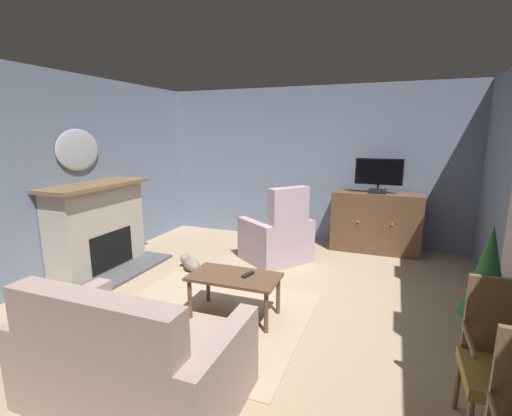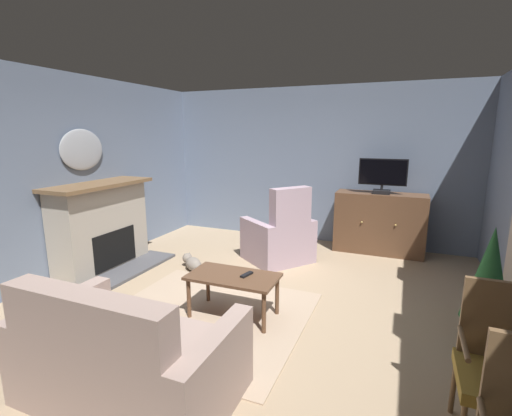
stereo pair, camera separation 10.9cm
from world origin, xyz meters
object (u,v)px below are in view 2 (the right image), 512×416
object	(u,v)px
armchair_angled_to_table	(280,238)
cat	(192,263)
television	(383,175)
tv_remote	(247,275)
wall_mirror_oval	(82,150)
coffee_table	(233,280)
tv_cabinet	(379,224)
sofa_floral	(126,359)
side_chair_nearest_door	(501,365)
fireplace	(102,228)
potted_plant_on_hearth_side	(489,280)

from	to	relation	value
armchair_angled_to_table	cat	world-z (taller)	armchair_angled_to_table
television	tv_remote	xyz separation A→B (m)	(-1.13, -2.75, -0.80)
wall_mirror_oval	coffee_table	size ratio (longest dim) A/B	0.77
cat	wall_mirror_oval	bearing A→B (deg)	-164.02
wall_mirror_oval	tv_cabinet	xyz separation A→B (m)	(3.88, 2.28, -1.24)
tv_remote	sofa_floral	size ratio (longest dim) A/B	0.11
armchair_angled_to_table	side_chair_nearest_door	xyz separation A→B (m)	(2.34, -2.61, 0.16)
sofa_floral	armchair_angled_to_table	size ratio (longest dim) A/B	1.31
tv_remote	armchair_angled_to_table	bearing A→B (deg)	-158.82
television	armchair_angled_to_table	xyz separation A→B (m)	(-1.37, -0.98, -0.92)
armchair_angled_to_table	tv_remote	bearing A→B (deg)	-82.43
fireplace	tv_remote	xyz separation A→B (m)	(2.50, -0.52, -0.12)
coffee_table	side_chair_nearest_door	bearing A→B (deg)	-19.41
wall_mirror_oval	side_chair_nearest_door	size ratio (longest dim) A/B	0.72
wall_mirror_oval	coffee_table	distance (m)	2.97
sofa_floral	armchair_angled_to_table	distance (m)	3.23
fireplace	tv_cabinet	world-z (taller)	fireplace
coffee_table	side_chair_nearest_door	size ratio (longest dim) A/B	0.94
wall_mirror_oval	sofa_floral	xyz separation A→B (m)	(2.43, -1.98, -1.39)
coffee_table	sofa_floral	xyz separation A→B (m)	(-0.19, -1.41, -0.09)
armchair_angled_to_table	side_chair_nearest_door	bearing A→B (deg)	-48.13
armchair_angled_to_table	fireplace	bearing A→B (deg)	-151.11
armchair_angled_to_table	tv_cabinet	bearing A→B (deg)	37.04
television	tv_remote	world-z (taller)	television
tv_cabinet	armchair_angled_to_table	distance (m)	1.72
wall_mirror_oval	coffee_table	xyz separation A→B (m)	(2.61, -0.57, -1.30)
wall_mirror_oval	armchair_angled_to_table	distance (m)	3.11
coffee_table	side_chair_nearest_door	distance (m)	2.38
side_chair_nearest_door	armchair_angled_to_table	bearing A→B (deg)	131.87
television	wall_mirror_oval	bearing A→B (deg)	-150.12
coffee_table	tv_cabinet	bearing A→B (deg)	66.02
fireplace	television	distance (m)	4.32
side_chair_nearest_door	sofa_floral	bearing A→B (deg)	-165.66
tv_cabinet	armchair_angled_to_table	world-z (taller)	armchair_angled_to_table
tv_remote	tv_cabinet	bearing A→B (deg)	171.63
potted_plant_on_hearth_side	fireplace	bearing A→B (deg)	179.28
wall_mirror_oval	cat	distance (m)	2.22
tv_cabinet	sofa_floral	world-z (taller)	tv_cabinet
potted_plant_on_hearth_side	television	bearing A→B (deg)	116.08
side_chair_nearest_door	television	bearing A→B (deg)	105.13
potted_plant_on_hearth_side	sofa_floral	bearing A→B (deg)	-143.33
fireplace	coffee_table	bearing A→B (deg)	-13.50
fireplace	tv_remote	size ratio (longest dim) A/B	9.43
potted_plant_on_hearth_side	tv_remote	bearing A→B (deg)	-168.41
tv_remote	television	bearing A→B (deg)	171.25
coffee_table	cat	distance (m)	1.54
fireplace	wall_mirror_oval	size ratio (longest dim) A/B	2.19
sofa_floral	armchair_angled_to_table	xyz separation A→B (m)	(0.09, 3.23, 0.04)
coffee_table	sofa_floral	distance (m)	1.42
wall_mirror_oval	armchair_angled_to_table	world-z (taller)	wall_mirror_oval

